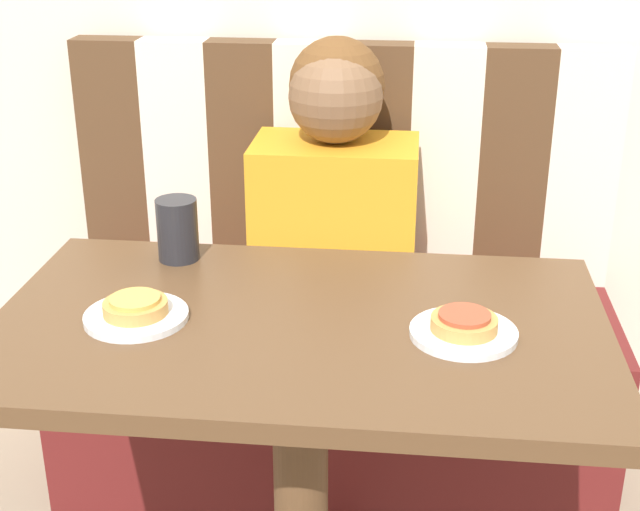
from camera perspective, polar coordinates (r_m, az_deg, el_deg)
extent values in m
cube|color=#5B1919|center=(2.32, 0.88, -8.61)|extent=(1.36, 0.51, 0.49)
cube|color=#4C331E|center=(2.41, -12.89, 6.33)|extent=(0.17, 0.08, 0.60)
cube|color=beige|center=(2.36, -8.95, 6.29)|extent=(0.17, 0.08, 0.60)
cube|color=#4C331E|center=(2.32, -4.86, 6.21)|extent=(0.17, 0.08, 0.60)
cube|color=beige|center=(2.29, -0.66, 6.10)|extent=(0.17, 0.08, 0.60)
cube|color=#4C331E|center=(2.28, 3.61, 5.96)|extent=(0.17, 0.08, 0.60)
cube|color=beige|center=(2.28, 7.91, 5.77)|extent=(0.17, 0.08, 0.60)
cube|color=#4C331E|center=(2.29, 12.18, 5.56)|extent=(0.17, 0.08, 0.60)
cube|color=beige|center=(2.32, 16.38, 5.32)|extent=(0.17, 0.08, 0.60)
cube|color=brown|center=(1.51, -1.33, -4.70)|extent=(1.04, 0.63, 0.03)
cube|color=orange|center=(2.11, 0.95, 1.89)|extent=(0.38, 0.24, 0.41)
sphere|color=brown|center=(2.02, 1.01, 10.17)|extent=(0.21, 0.21, 0.21)
sphere|color=brown|center=(2.05, 1.08, 10.86)|extent=(0.22, 0.22, 0.22)
cylinder|color=white|center=(1.53, -11.68, -3.83)|extent=(0.18, 0.18, 0.01)
cylinder|color=white|center=(1.46, 9.17, -4.91)|extent=(0.18, 0.18, 0.01)
cylinder|color=#C68E47|center=(1.52, -11.73, -3.27)|extent=(0.11, 0.11, 0.02)
cylinder|color=gold|center=(1.52, -11.77, -2.77)|extent=(0.08, 0.08, 0.01)
cylinder|color=#C68E47|center=(1.46, 9.21, -4.33)|extent=(0.11, 0.11, 0.02)
cylinder|color=#AD472D|center=(1.45, 9.24, -3.81)|extent=(0.08, 0.08, 0.01)
cylinder|color=#232328|center=(1.74, -9.11, 1.65)|extent=(0.08, 0.08, 0.12)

